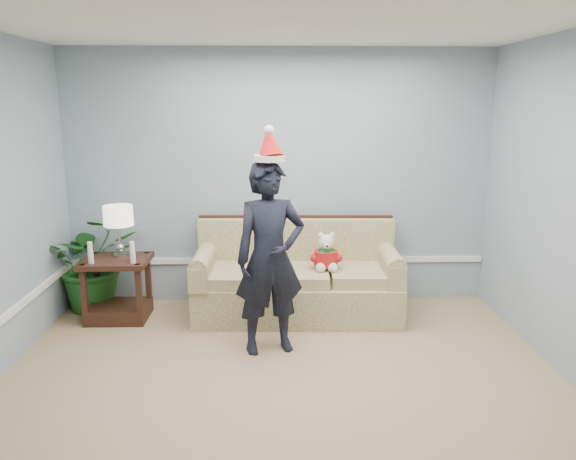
% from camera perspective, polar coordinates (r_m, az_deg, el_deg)
% --- Properties ---
extents(room_shell, '(4.54, 5.04, 2.74)m').
position_cam_1_polar(room_shell, '(3.53, -0.44, -0.17)').
color(room_shell, tan).
rests_on(room_shell, ground).
extents(wainscot_trim, '(4.49, 4.99, 0.06)m').
position_cam_1_polar(wainscot_trim, '(5.04, -14.30, -7.20)').
color(wainscot_trim, white).
rests_on(wainscot_trim, room_shell).
extents(sofa, '(2.09, 0.95, 0.97)m').
position_cam_1_polar(sofa, '(5.80, 0.92, -5.23)').
color(sofa, '#606731').
rests_on(sofa, room_shell).
extents(side_table, '(0.66, 0.55, 0.63)m').
position_cam_1_polar(side_table, '(5.94, -16.88, -6.36)').
color(side_table, '#351C13').
rests_on(side_table, room_shell).
extents(table_lamp, '(0.29, 0.29, 0.52)m').
position_cam_1_polar(table_lamp, '(5.80, -16.86, 1.19)').
color(table_lamp, silver).
rests_on(table_lamp, side_table).
extents(candle_pair, '(0.46, 0.05, 0.21)m').
position_cam_1_polar(candle_pair, '(5.65, -17.49, -2.28)').
color(candle_pair, silver).
rests_on(candle_pair, side_table).
extents(houseplant, '(1.17, 1.12, 1.02)m').
position_cam_1_polar(houseplant, '(6.24, -19.13, -3.06)').
color(houseplant, '#1F5F20').
rests_on(houseplant, room_shell).
extents(man, '(0.70, 0.55, 1.68)m').
position_cam_1_polar(man, '(4.82, -1.84, -2.89)').
color(man, black).
rests_on(man, room_shell).
extents(santa_hat, '(0.35, 0.37, 0.31)m').
position_cam_1_polar(santa_hat, '(4.66, -1.93, 8.60)').
color(santa_hat, silver).
rests_on(santa_hat, man).
extents(teddy_bear, '(0.24, 0.27, 0.39)m').
position_cam_1_polar(teddy_bear, '(5.61, 3.90, -2.67)').
color(teddy_bear, silver).
rests_on(teddy_bear, sofa).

